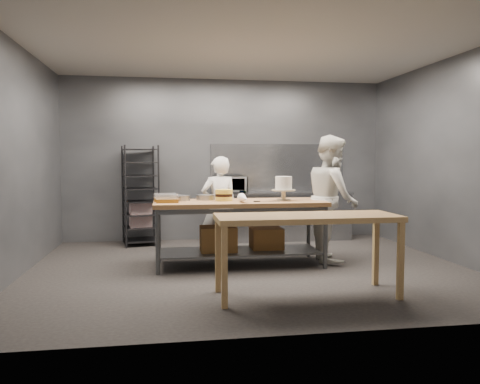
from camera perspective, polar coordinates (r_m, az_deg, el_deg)
The scene contains 16 objects.
ground at distance 6.57m, azimuth 1.14°, elevation -9.26°, with size 6.00×6.00×0.00m, color black.
back_wall at distance 8.87m, azimuth -1.69°, elevation 3.95°, with size 6.00×0.04×3.00m, color #4C4F54.
work_table at distance 6.66m, azimuth -0.09°, elevation -4.06°, with size 2.40×0.90×0.92m.
near_counter at distance 5.19m, azimuth 8.16°, elevation -3.73°, with size 2.00×0.70×0.90m.
back_counter at distance 8.80m, azimuth 5.07°, elevation -2.90°, with size 2.60×0.60×0.90m.
splashback_panel at distance 9.03m, azimuth 4.64°, elevation 2.99°, with size 2.60×0.02×0.90m, color slate.
speed_rack at distance 8.43m, azimuth -12.05°, elevation -0.52°, with size 0.70×0.74×1.75m.
chef_behind at distance 7.27m, azimuth -2.55°, elevation -1.77°, with size 0.57×0.37×1.55m, color white.
chef_right at distance 7.07m, azimuth 11.15°, elevation -0.74°, with size 0.91×0.71×1.86m, color silver.
microwave at distance 8.57m, azimuth -1.02°, elevation 0.94°, with size 0.54×0.37×0.30m, color black.
frosted_cake_stand at distance 6.69m, azimuth 5.34°, elevation 0.81°, with size 0.34×0.34×0.34m.
layer_cake at distance 6.64m, azimuth -1.98°, elevation -0.38°, with size 0.25×0.25×0.16m.
cake_pans at distance 6.76m, azimuth -5.69°, elevation -0.68°, with size 0.63×0.33×0.07m.
piping_bag at distance 6.30m, azimuth 0.52°, elevation -0.80°, with size 0.12×0.12×0.38m, color white.
offset_spatula at distance 6.46m, azimuth 2.82°, elevation -1.18°, with size 0.36×0.02×0.02m.
pastry_clamshells at distance 6.53m, azimuth -8.98°, elevation -0.71°, with size 0.34×0.41×0.11m.
Camera 1 is at (-1.12, -6.30, 1.51)m, focal length 35.00 mm.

